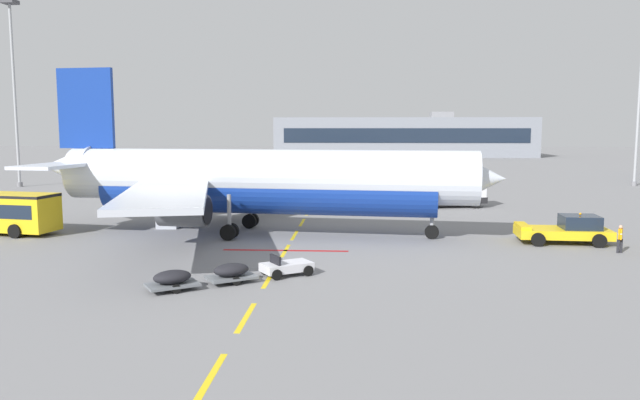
{
  "coord_description": "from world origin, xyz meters",
  "views": [
    {
      "loc": [
        22.54,
        -15.83,
        7.73
      ],
      "look_at": [
        19.61,
        31.51,
        2.12
      ],
      "focal_mm": 34.25,
      "sensor_mm": 36.0,
      "label": 1
    }
  ],
  "objects_px": {
    "catering_truck": "(451,190)",
    "apron_light_mast_near": "(13,71)",
    "pushback_tug": "(566,230)",
    "uld_cargo_container": "(169,218)",
    "airliner_foreground": "(259,180)",
    "ground_crew_worker": "(620,237)",
    "baggage_train": "(232,272)"
  },
  "relations": [
    {
      "from": "catering_truck",
      "to": "uld_cargo_container",
      "type": "xyz_separation_m",
      "value": [
        -23.86,
        -13.98,
        -0.85
      ]
    },
    {
      "from": "airliner_foreground",
      "to": "apron_light_mast_near",
      "type": "distance_m",
      "value": 51.82
    },
    {
      "from": "airliner_foreground",
      "to": "baggage_train",
      "type": "relative_size",
      "value": 4.36
    },
    {
      "from": "airliner_foreground",
      "to": "ground_crew_worker",
      "type": "bearing_deg",
      "value": -13.07
    },
    {
      "from": "apron_light_mast_near",
      "to": "pushback_tug",
      "type": "bearing_deg",
      "value": -31.67
    },
    {
      "from": "catering_truck",
      "to": "apron_light_mast_near",
      "type": "distance_m",
      "value": 58.3
    },
    {
      "from": "catering_truck",
      "to": "baggage_train",
      "type": "bearing_deg",
      "value": -116.92
    },
    {
      "from": "pushback_tug",
      "to": "catering_truck",
      "type": "bearing_deg",
      "value": 104.86
    },
    {
      "from": "ground_crew_worker",
      "to": "uld_cargo_container",
      "type": "xyz_separation_m",
      "value": [
        -30.99,
        7.72,
        -0.21
      ]
    },
    {
      "from": "pushback_tug",
      "to": "baggage_train",
      "type": "bearing_deg",
      "value": -149.71
    },
    {
      "from": "airliner_foreground",
      "to": "catering_truck",
      "type": "relative_size",
      "value": 4.75
    },
    {
      "from": "ground_crew_worker",
      "to": "baggage_train",
      "type": "bearing_deg",
      "value": -158.84
    },
    {
      "from": "catering_truck",
      "to": "ground_crew_worker",
      "type": "xyz_separation_m",
      "value": [
        7.14,
        -21.69,
        -0.64
      ]
    },
    {
      "from": "ground_crew_worker",
      "to": "uld_cargo_container",
      "type": "relative_size",
      "value": 1.07
    },
    {
      "from": "pushback_tug",
      "to": "apron_light_mast_near",
      "type": "height_order",
      "value": "apron_light_mast_near"
    },
    {
      "from": "catering_truck",
      "to": "uld_cargo_container",
      "type": "bearing_deg",
      "value": -149.64
    },
    {
      "from": "pushback_tug",
      "to": "uld_cargo_container",
      "type": "bearing_deg",
      "value": 170.99
    },
    {
      "from": "catering_truck",
      "to": "baggage_train",
      "type": "distance_m",
      "value": 34.16
    },
    {
      "from": "airliner_foreground",
      "to": "ground_crew_worker",
      "type": "relative_size",
      "value": 19.87
    },
    {
      "from": "uld_cargo_container",
      "to": "apron_light_mast_near",
      "type": "xyz_separation_m",
      "value": [
        -30.04,
        31.73,
        14.22
      ]
    },
    {
      "from": "pushback_tug",
      "to": "uld_cargo_container",
      "type": "xyz_separation_m",
      "value": [
        -28.78,
        4.56,
        -0.1
      ]
    },
    {
      "from": "catering_truck",
      "to": "apron_light_mast_near",
      "type": "bearing_deg",
      "value": 161.77
    },
    {
      "from": "airliner_foreground",
      "to": "ground_crew_worker",
      "type": "distance_m",
      "value": 24.32
    },
    {
      "from": "airliner_foreground",
      "to": "pushback_tug",
      "type": "relative_size",
      "value": 5.66
    },
    {
      "from": "catering_truck",
      "to": "uld_cargo_container",
      "type": "distance_m",
      "value": 27.66
    },
    {
      "from": "pushback_tug",
      "to": "ground_crew_worker",
      "type": "relative_size",
      "value": 3.51
    },
    {
      "from": "airliner_foreground",
      "to": "pushback_tug",
      "type": "distance_m",
      "value": 21.64
    },
    {
      "from": "pushback_tug",
      "to": "airliner_foreground",
      "type": "bearing_deg",
      "value": 173.83
    },
    {
      "from": "pushback_tug",
      "to": "apron_light_mast_near",
      "type": "distance_m",
      "value": 70.54
    },
    {
      "from": "baggage_train",
      "to": "apron_light_mast_near",
      "type": "bearing_deg",
      "value": 128.58
    },
    {
      "from": "catering_truck",
      "to": "ground_crew_worker",
      "type": "height_order",
      "value": "catering_truck"
    },
    {
      "from": "ground_crew_worker",
      "to": "apron_light_mast_near",
      "type": "distance_m",
      "value": 74.01
    }
  ]
}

